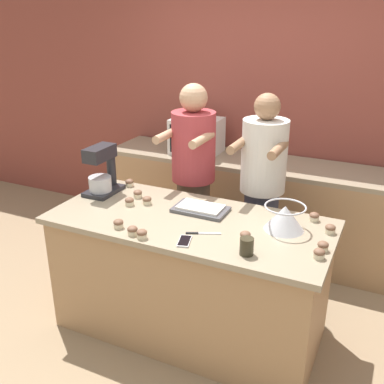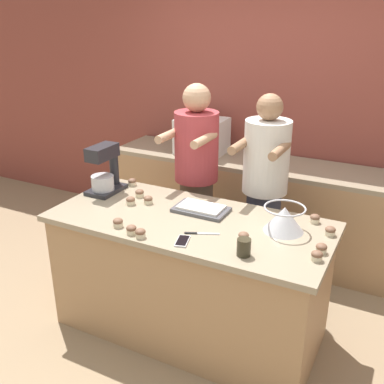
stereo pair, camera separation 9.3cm
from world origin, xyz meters
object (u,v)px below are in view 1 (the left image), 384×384
Objects in this scene: knife at (201,233)px; drinking_glass at (247,246)px; mixing_bowl at (285,217)px; cupcake_10 at (129,201)px; cupcake_4 at (147,200)px; cupcake_8 at (118,224)px; cupcake_11 at (245,236)px; stand_mixer at (102,173)px; cupcake_6 at (330,229)px; cupcake_9 at (246,241)px; cupcake_0 at (129,183)px; person_left at (193,181)px; microwave_oven at (197,136)px; cupcake_2 at (319,254)px; cupcake_7 at (133,230)px; baking_tray at (201,209)px; cell_phone at (184,241)px; cupcake_1 at (314,217)px; person_right at (262,195)px; cupcake_3 at (142,234)px; cupcake_5 at (323,246)px; cupcake_12 at (138,194)px.

drinking_glass is at bearing -19.69° from knife.
mixing_bowl is 4.06× the size of cupcake_10.
cupcake_4 and cupcake_8 have the same top height.
cupcake_8 is at bearing -166.57° from cupcake_11.
stand_mixer reaches higher than cupcake_6.
cupcake_11 is at bearing 110.07° from cupcake_9.
cupcake_6 is at bearing -5.52° from cupcake_0.
person_left reaches higher than microwave_oven.
cupcake_2 is at bearing -7.24° from cupcake_10.
cupcake_4 is 0.41m from cupcake_8.
knife is 3.22× the size of cupcake_11.
stand_mixer is 0.77m from cupcake_7.
microwave_oven is at bearing 115.98° from baking_tray.
cupcake_1 is (0.64, 0.63, 0.02)m from cell_phone.
drinking_glass is 0.72m from cupcake_7.
cupcake_4 is 1.00× the size of cupcake_7.
mixing_bowl is (0.32, -0.57, 0.11)m from person_right.
cupcake_8 is (-0.13, 0.04, 0.00)m from cupcake_7.
cupcake_11 is at bearing -12.23° from stand_mixer.
knife is 3.22× the size of cupcake_3.
stand_mixer reaches higher than microwave_oven.
cupcake_5 and cupcake_6 have the same top height.
microwave_oven reaches higher than cupcake_3.
cupcake_7 is (-0.71, -0.07, -0.02)m from drinking_glass.
mixing_bowl reaches higher than cupcake_2.
cupcake_0 is at bearing 174.48° from cupcake_6.
cupcake_1 is 1.00× the size of cupcake_8.
cupcake_11 is at bearing -171.11° from cupcake_5.
cupcake_11 is (0.82, -0.22, 0.00)m from cupcake_4.
cupcake_2 is at bearing -92.29° from cupcake_5.
mixing_bowl is (1.40, -0.02, -0.08)m from stand_mixer.
cupcake_5 is (0.13, -0.38, 0.00)m from cupcake_1.
cupcake_7 reaches higher than cell_phone.
stand_mixer is 0.44m from cupcake_4.
stand_mixer is 5.70× the size of cupcake_7.
cupcake_1 and cupcake_5 have the same top height.
cupcake_4 is at bearing 169.02° from cupcake_2.
cell_phone is 0.68m from cupcake_10.
person_left is 1.44m from cupcake_2.
cupcake_10 is (-1.37, 0.08, 0.00)m from cupcake_5.
mixing_bowl is at bearing 147.60° from cupcake_5.
microwave_oven reaches higher than cupcake_2.
mixing_bowl is at bearing 33.15° from cupcake_3.
cupcake_11 is at bearing -14.99° from cupcake_4.
knife is 3.22× the size of cupcake_7.
cupcake_0 is at bearing 137.09° from cupcake_12.
cupcake_3 is at bearing -146.85° from mixing_bowl.
person_left is 8.01× the size of knife.
cupcake_5 is (0.77, 0.25, 0.02)m from cell_phone.
knife is at bearing 72.19° from cell_phone.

